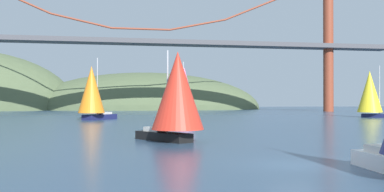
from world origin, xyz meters
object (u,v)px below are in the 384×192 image
sailboat_scarlet_sail (177,93)px  sailboat_orange_sail (92,92)px  sailboat_yellow_sail (371,93)px  sailboat_pink_spinnaker (184,93)px

sailboat_scarlet_sail → sailboat_orange_sail: 40.86m
sailboat_yellow_sail → sailboat_pink_spinnaker: bearing=-173.3°
sailboat_orange_sail → sailboat_pink_spinnaker: size_ratio=1.09×
sailboat_yellow_sail → sailboat_scarlet_sail: 59.81m
sailboat_yellow_sail → sailboat_scarlet_sail: sailboat_yellow_sail is taller
sailboat_scarlet_sail → sailboat_pink_spinnaker: 37.83m
sailboat_yellow_sail → sailboat_orange_sail: bearing=-178.7°
sailboat_yellow_sail → sailboat_orange_sail: sailboat_orange_sail is taller
sailboat_orange_sail → sailboat_yellow_sail: bearing=1.3°
sailboat_scarlet_sail → sailboat_orange_sail: bearing=100.5°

